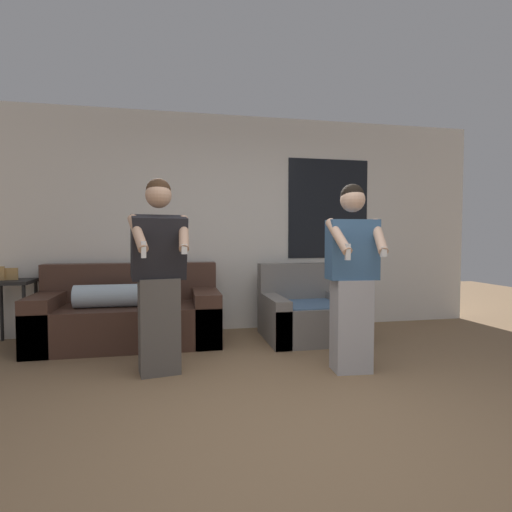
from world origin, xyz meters
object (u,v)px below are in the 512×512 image
at_px(armchair, 306,314).
at_px(side_table, 12,291).
at_px(person_right, 352,277).
at_px(couch, 130,315).
at_px(person_left, 159,276).

bearing_deg(armchair, side_table, 173.71).
bearing_deg(armchair, person_right, -89.49).
bearing_deg(person_right, couch, 146.12).
bearing_deg(couch, person_right, -33.88).
xyz_separation_m(couch, person_left, (0.36, -1.09, 0.53)).
relative_size(person_left, person_right, 1.02).
bearing_deg(person_right, side_table, 154.61).
distance_m(couch, person_left, 1.26).
distance_m(couch, armchair, 2.00).
bearing_deg(armchair, person_left, -150.37).
bearing_deg(armchair, couch, 175.45).
xyz_separation_m(couch, person_right, (2.00, -1.35, 0.51)).
relative_size(couch, armchair, 1.96).
relative_size(armchair, side_table, 1.16).
height_order(side_table, person_right, person_right).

